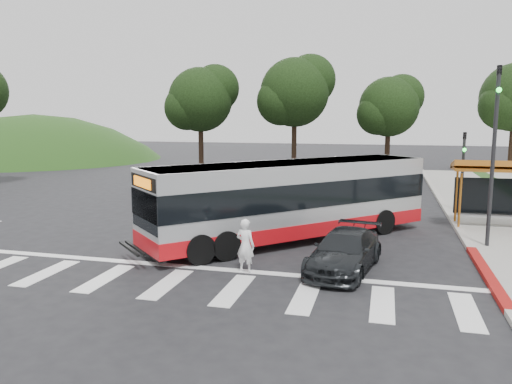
% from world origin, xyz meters
% --- Properties ---
extents(ground, '(140.00, 140.00, 0.00)m').
position_xyz_m(ground, '(0.00, 0.00, 0.00)').
color(ground, black).
rests_on(ground, ground).
extents(sidewalk_east, '(4.00, 40.00, 0.12)m').
position_xyz_m(sidewalk_east, '(11.00, 8.00, 0.06)').
color(sidewalk_east, gray).
rests_on(sidewalk_east, ground).
extents(curb_east, '(0.30, 40.00, 0.15)m').
position_xyz_m(curb_east, '(9.00, 8.00, 0.07)').
color(curb_east, '#9E9991').
rests_on(curb_east, ground).
extents(curb_east_red, '(0.32, 6.00, 0.15)m').
position_xyz_m(curb_east_red, '(9.00, -2.00, 0.08)').
color(curb_east_red, maroon).
rests_on(curb_east_red, ground).
extents(hillside_nw, '(44.00, 44.00, 10.00)m').
position_xyz_m(hillside_nw, '(-32.00, 30.00, 0.00)').
color(hillside_nw, '#1E4315').
rests_on(hillside_nw, ground).
extents(crosswalk_ladder, '(18.00, 2.60, 0.01)m').
position_xyz_m(crosswalk_ladder, '(0.00, -5.00, 0.01)').
color(crosswalk_ladder, silver).
rests_on(crosswalk_ladder, ground).
extents(bus_shelter, '(4.20, 1.60, 2.86)m').
position_xyz_m(bus_shelter, '(10.80, 5.10, 2.35)').
color(bus_shelter, '#A05B1A').
rests_on(bus_shelter, sidewalk_east).
extents(traffic_signal_ne_tall, '(0.18, 0.37, 6.50)m').
position_xyz_m(traffic_signal_ne_tall, '(9.60, 1.49, 3.88)').
color(traffic_signal_ne_tall, black).
rests_on(traffic_signal_ne_tall, ground).
extents(traffic_signal_ne_short, '(0.18, 0.37, 4.00)m').
position_xyz_m(traffic_signal_ne_short, '(9.60, 8.49, 2.48)').
color(traffic_signal_ne_short, black).
rests_on(traffic_signal_ne_short, ground).
extents(tree_north_a, '(6.60, 6.15, 10.17)m').
position_xyz_m(tree_north_a, '(-1.92, 26.07, 6.92)').
color(tree_north_a, black).
rests_on(tree_north_a, ground).
extents(tree_north_b, '(5.72, 5.33, 8.43)m').
position_xyz_m(tree_north_b, '(6.07, 28.06, 5.66)').
color(tree_north_b, black).
rests_on(tree_north_b, ground).
extents(tree_north_c, '(6.16, 5.74, 9.30)m').
position_xyz_m(tree_north_c, '(-9.92, 24.06, 6.29)').
color(tree_north_c, black).
rests_on(tree_north_c, ground).
extents(transit_bus, '(9.96, 10.18, 3.02)m').
position_xyz_m(transit_bus, '(2.48, 1.04, 1.51)').
color(transit_bus, '#ABAEB0').
rests_on(transit_bus, ground).
extents(pedestrian, '(0.69, 0.54, 1.67)m').
position_xyz_m(pedestrian, '(1.87, -3.34, 0.84)').
color(pedestrian, white).
rests_on(pedestrian, ground).
extents(dark_sedan, '(2.43, 4.46, 1.23)m').
position_xyz_m(dark_sedan, '(4.81, -2.39, 0.61)').
color(dark_sedan, black).
rests_on(dark_sedan, ground).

